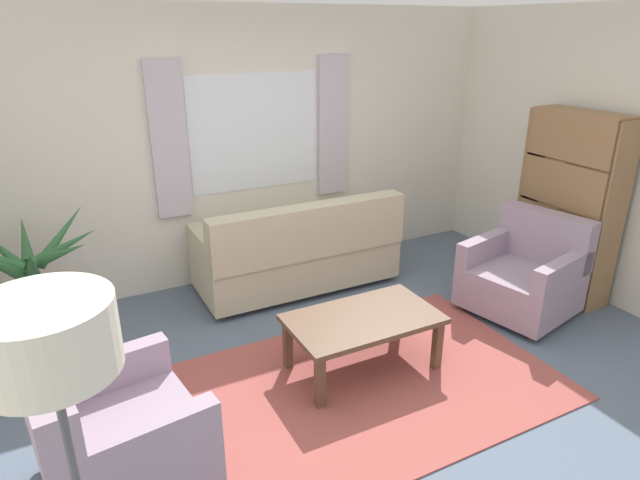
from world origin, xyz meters
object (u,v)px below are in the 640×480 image
couch (299,253)px  standing_lamp (51,363)px  coffee_table (363,323)px  bookshelf (568,214)px  armchair_right (525,274)px  armchair_left (111,437)px  potted_plant (36,293)px

couch → standing_lamp: standing_lamp is taller
coffee_table → bookshelf: size_ratio=0.64×
standing_lamp → armchair_right: bearing=20.5°
bookshelf → coffee_table: bearing=95.3°
coffee_table → bookshelf: 2.37m
coffee_table → bookshelf: bearing=5.3°
standing_lamp → coffee_table: bearing=33.1°
armchair_right → bookshelf: 0.74m
couch → armchair_left: 2.66m
armchair_right → potted_plant: size_ratio=0.85×
couch → potted_plant: bearing=-1.0°
armchair_left → standing_lamp: (-0.15, -0.92, 1.08)m
armchair_left → potted_plant: size_ratio=0.80×
couch → potted_plant: potted_plant is taller
armchair_left → armchair_right: bearing=-90.4°
couch → bookshelf: bearing=150.7°
armchair_left → potted_plant: potted_plant is taller
couch → standing_lamp: 3.60m
armchair_right → standing_lamp: (-3.70, -1.38, 1.08)m
couch → bookshelf: size_ratio=1.10×
coffee_table → potted_plant: 2.56m
armchair_left → coffee_table: (1.80, 0.36, 0.03)m
armchair_right → standing_lamp: 4.10m
coffee_table → potted_plant: size_ratio=0.93×
couch → bookshelf: 2.52m
armchair_right → bookshelf: bearing=87.9°
armchair_right → bookshelf: bookshelf is taller
potted_plant → standing_lamp: (0.14, -2.75, 0.97)m
armchair_left → bookshelf: (4.13, 0.58, 0.44)m
potted_plant → standing_lamp: standing_lamp is taller
coffee_table → standing_lamp: bearing=-146.9°
couch → bookshelf: bookshelf is taller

